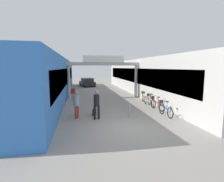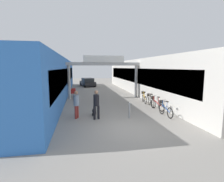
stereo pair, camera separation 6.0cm
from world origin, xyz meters
The scene contains 15 objects.
ground_plane centered at (0.00, 0.00, 0.00)m, with size 80.00×80.00×0.00m, color gray.
storefront_left centered at (-5.09, 11.00, 1.95)m, with size 3.00×26.00×3.90m.
storefront_right centered at (5.09, 11.00, 1.95)m, with size 3.00×26.00×3.90m.
arcade_sign_gateway centered at (0.00, 8.89, 2.93)m, with size 7.40×0.47×4.16m.
pedestrian_with_dog centered at (-1.41, 1.83, 0.99)m, with size 0.40×0.38×1.73m.
pedestrian_companion centered at (-2.57, 2.26, 0.95)m, with size 0.45×0.45×1.67m.
dog_on_leash centered at (-1.47, 2.77, 0.31)m, with size 0.38×0.70×0.50m.
bicycle_blue_nearest centered at (2.91, 1.78, 0.44)m, with size 0.46×1.69×0.98m.
bicycle_red_second centered at (3.09, 3.43, 0.44)m, with size 0.46×1.68×0.98m.
bicycle_silver_third centered at (3.15, 4.61, 0.44)m, with size 0.46×1.68×0.98m.
bicycle_orange_farthest centered at (3.11, 5.95, 0.44)m, with size 0.46×1.68×0.98m.
bollard_post_metal centered at (0.56, 1.68, 0.49)m, with size 0.10×0.10×0.97m.
cafe_chair_red_nearer centered at (-3.04, 9.36, 0.54)m, with size 0.49×0.49×0.89m.
cafe_chair_red_farther centered at (-3.02, 10.25, 0.54)m, with size 0.50×0.50×0.89m.
parked_car_black centered at (-1.11, 20.01, 0.64)m, with size 2.51×4.27×1.33m.
Camera 2 is at (-2.33, -8.19, 3.06)m, focal length 28.00 mm.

